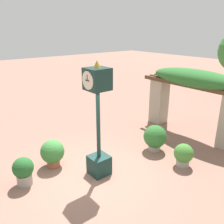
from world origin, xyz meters
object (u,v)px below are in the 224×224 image
(pedestal_clock, at_px, (98,120))
(potted_plant_far_right, at_px, (53,152))
(potted_plant_near_left, at_px, (155,137))
(potted_plant_far_left, at_px, (183,154))
(potted_plant_near_right, at_px, (23,170))

(pedestal_clock, distance_m, potted_plant_far_right, 1.98)
(potted_plant_near_left, distance_m, potted_plant_far_left, 1.28)
(potted_plant_near_right, relative_size, potted_plant_far_right, 0.94)
(potted_plant_far_right, bearing_deg, pedestal_clock, 35.89)
(potted_plant_near_left, relative_size, potted_plant_far_right, 1.06)
(pedestal_clock, xyz_separation_m, potted_plant_far_left, (1.34, 2.34, -1.33))
(potted_plant_near_right, bearing_deg, pedestal_clock, 65.82)
(potted_plant_near_right, relative_size, potted_plant_far_left, 1.11)
(pedestal_clock, height_order, potted_plant_far_left, pedestal_clock)
(potted_plant_near_right, xyz_separation_m, potted_plant_far_right, (-0.37, 1.05, 0.03))
(potted_plant_far_right, bearing_deg, potted_plant_far_left, 51.38)
(potted_plant_near_left, bearing_deg, potted_plant_far_left, -3.66)
(pedestal_clock, bearing_deg, potted_plant_far_left, 60.19)
(potted_plant_near_left, bearing_deg, potted_plant_near_right, -102.22)
(potted_plant_far_right, bearing_deg, potted_plant_near_left, 68.35)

